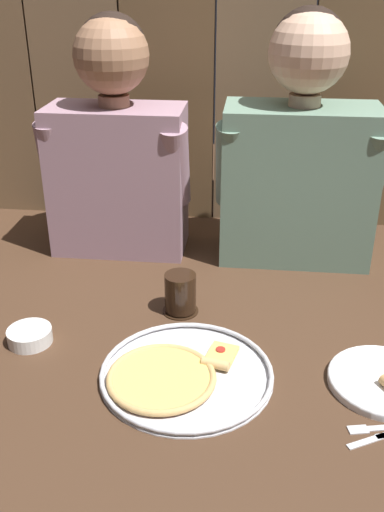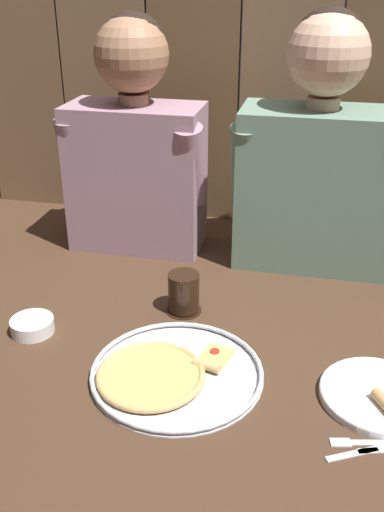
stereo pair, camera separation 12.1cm
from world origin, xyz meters
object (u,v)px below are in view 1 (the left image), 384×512
Objects in this scene: pizza_tray at (179,374)px; diner_right at (300,149)px; diner_left at (116,144)px; dipping_bowl at (30,335)px; drinking_glass at (180,294)px.

pizza_tray is 0.53× the size of diner_right.
diner_left reaches higher than pizza_tray.
dipping_bowl is at bearing 165.49° from pizza_tray.
pizza_tray is at bearing -113.04° from diner_right.
diner_right reaches higher than drinking_glass.
drinking_glass is at bearing 27.35° from dipping_bowl.
drinking_glass is 1.02× the size of dipping_bowl.
dipping_bowl is at bearing -100.90° from diner_left.
drinking_glass reaches higher than dipping_bowl.
diner_right is at bearing 0.02° from diner_left.
diner_right is (0.49, 0.00, -0.00)m from diner_left.
dipping_bowl is (-0.33, 0.09, 0.01)m from pizza_tray.
dipping_bowl is 0.15× the size of diner_right.
diner_left is at bearing -179.98° from diner_right.
drinking_glass is 0.15× the size of diner_left.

